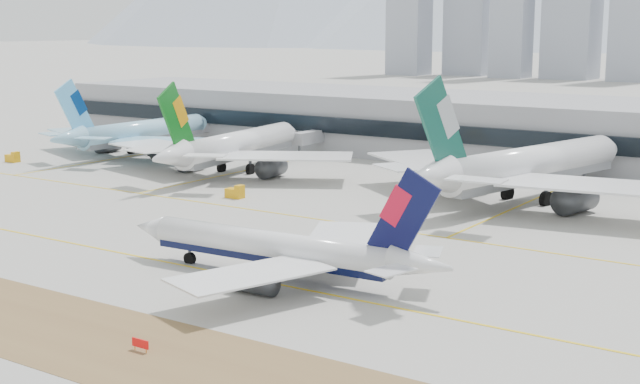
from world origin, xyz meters
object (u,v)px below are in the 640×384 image
Objects in this scene: widebody_eva at (233,148)px; widebody_cathay at (524,168)px; widebody_korean at (138,134)px; taxiing_airliner at (281,250)px; terminal at (533,130)px.

widebody_cathay is (66.13, 4.04, 0.78)m from widebody_eva.
widebody_korean is 39.68m from widebody_eva.
widebody_eva is (38.66, -8.90, 0.35)m from widebody_korean.
widebody_eva is at bearing -103.54° from widebody_korean.
widebody_cathay is at bearing -93.23° from widebody_korean.
widebody_korean is 0.95× the size of widebody_eva.
taxiing_airliner is at bearing -144.57° from widebody_eva.
widebody_cathay is (7.21, 65.87, 2.66)m from taxiing_airliner.
widebody_cathay is at bearing -71.04° from terminal.
terminal is (48.35, 55.80, 1.67)m from widebody_eva.
widebody_korean is 104.92m from widebody_cathay.
widebody_korean reaches higher than taxiing_airliner.
widebody_eva reaches higher than terminal.
widebody_korean is 0.21× the size of terminal.
taxiing_airliner reaches higher than terminal.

